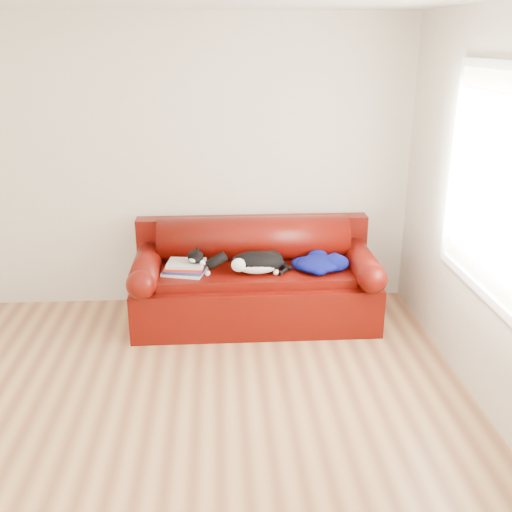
{
  "coord_description": "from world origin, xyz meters",
  "views": [
    {
      "loc": [
        0.5,
        -3.36,
        2.36
      ],
      "look_at": [
        0.8,
        1.35,
        0.66
      ],
      "focal_mm": 42.0,
      "sensor_mm": 36.0,
      "label": 1
    }
  ],
  "objects": [
    {
      "name": "cat",
      "position": [
        0.8,
        1.36,
        0.59
      ],
      "size": [
        0.66,
        0.36,
        0.23
      ],
      "rotation": [
        0.0,
        0.0,
        0.28
      ],
      "color": "black",
      "rests_on": "sofa_base"
    },
    {
      "name": "sofa_base",
      "position": [
        0.8,
        1.49,
        0.24
      ],
      "size": [
        2.1,
        0.9,
        0.5
      ],
      "color": "#3C0802",
      "rests_on": "ground"
    },
    {
      "name": "sofa_back",
      "position": [
        0.8,
        1.74,
        0.54
      ],
      "size": [
        2.1,
        1.01,
        0.88
      ],
      "color": "#3C0802",
      "rests_on": "ground"
    },
    {
      "name": "blanket",
      "position": [
        1.35,
        1.4,
        0.56
      ],
      "size": [
        0.54,
        0.43,
        0.15
      ],
      "rotation": [
        0.0,
        0.0,
        0.24
      ],
      "color": "#070245",
      "rests_on": "sofa_base"
    },
    {
      "name": "ground",
      "position": [
        0.0,
        0.0,
        0.0
      ],
      "size": [
        4.5,
        4.5,
        0.0
      ],
      "primitive_type": "plane",
      "color": "brown",
      "rests_on": "ground"
    },
    {
      "name": "book_stack",
      "position": [
        0.2,
        1.4,
        0.55
      ],
      "size": [
        0.4,
        0.34,
        0.1
      ],
      "rotation": [
        0.0,
        0.0,
        -0.19
      ],
      "color": "white",
      "rests_on": "sofa_base"
    },
    {
      "name": "room_shell",
      "position": [
        0.12,
        0.02,
        1.67
      ],
      "size": [
        4.52,
        4.02,
        2.61
      ],
      "color": "beige",
      "rests_on": "ground"
    }
  ]
}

